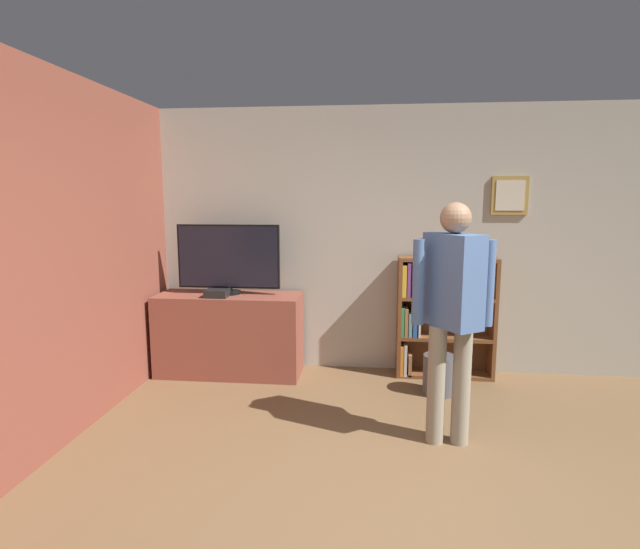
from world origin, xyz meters
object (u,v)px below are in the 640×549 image
game_console (217,293)px  waste_bin (439,374)px  person (452,304)px  bookshelf (435,315)px  television (229,258)px

game_console → waste_bin: 2.25m
waste_bin → person: bearing=-93.5°
person → waste_bin: 1.28m
game_console → bookshelf: 2.19m
television → game_console: bearing=-113.8°
television → game_console: (-0.08, -0.17, -0.33)m
television → bookshelf: bearing=3.7°
person → bookshelf: bearing=144.0°
game_console → person: size_ratio=0.12×
game_console → bookshelf: size_ratio=0.18×
game_console → person: bearing=-28.6°
game_console → person: (2.08, -1.13, 0.18)m
person → waste_bin: person is taller
television → waste_bin: bearing=-10.1°
person → waste_bin: size_ratio=4.80×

